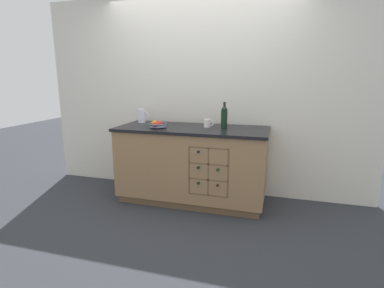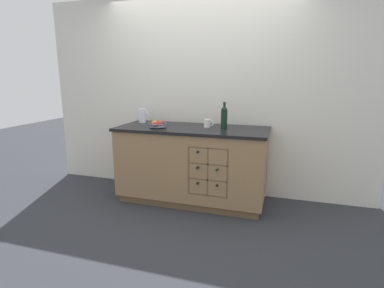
{
  "view_description": "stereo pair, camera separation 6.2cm",
  "coord_description": "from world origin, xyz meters",
  "px_view_note": "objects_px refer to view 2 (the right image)",
  "views": [
    {
      "loc": [
        0.99,
        -3.42,
        1.53
      ],
      "look_at": [
        0.0,
        0.0,
        0.73
      ],
      "focal_mm": 28.0,
      "sensor_mm": 36.0,
      "label": 1
    },
    {
      "loc": [
        1.05,
        -3.4,
        1.53
      ],
      "look_at": [
        0.0,
        0.0,
        0.73
      ],
      "focal_mm": 28.0,
      "sensor_mm": 36.0,
      "label": 2
    }
  ],
  "objects_px": {
    "standing_wine_bottle": "(224,117)",
    "ceramic_mug": "(208,123)",
    "white_pitcher": "(142,115)",
    "fruit_bowl": "(158,124)"
  },
  "relations": [
    {
      "from": "fruit_bowl",
      "to": "standing_wine_bottle",
      "type": "bearing_deg",
      "value": 10.4
    },
    {
      "from": "fruit_bowl",
      "to": "white_pitcher",
      "type": "distance_m",
      "value": 0.48
    },
    {
      "from": "fruit_bowl",
      "to": "ceramic_mug",
      "type": "xyz_separation_m",
      "value": [
        0.57,
        0.2,
        0.01
      ]
    },
    {
      "from": "standing_wine_bottle",
      "to": "ceramic_mug",
      "type": "bearing_deg",
      "value": 164.99
    },
    {
      "from": "ceramic_mug",
      "to": "standing_wine_bottle",
      "type": "bearing_deg",
      "value": -15.01
    },
    {
      "from": "white_pitcher",
      "to": "standing_wine_bottle",
      "type": "relative_size",
      "value": 0.58
    },
    {
      "from": "ceramic_mug",
      "to": "standing_wine_bottle",
      "type": "height_order",
      "value": "standing_wine_bottle"
    },
    {
      "from": "white_pitcher",
      "to": "ceramic_mug",
      "type": "xyz_separation_m",
      "value": [
        0.93,
        -0.12,
        -0.05
      ]
    },
    {
      "from": "fruit_bowl",
      "to": "white_pitcher",
      "type": "relative_size",
      "value": 1.26
    },
    {
      "from": "fruit_bowl",
      "to": "white_pitcher",
      "type": "height_order",
      "value": "white_pitcher"
    }
  ]
}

